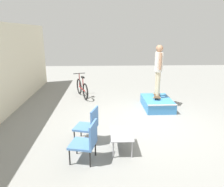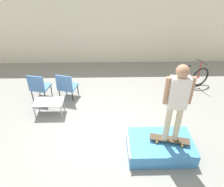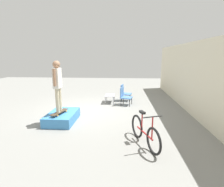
{
  "view_description": "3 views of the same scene",
  "coord_description": "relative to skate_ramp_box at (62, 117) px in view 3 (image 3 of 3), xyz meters",
  "views": [
    {
      "loc": [
        -6.03,
        1.33,
        2.68
      ],
      "look_at": [
        0.2,
        1.06,
        0.93
      ],
      "focal_mm": 35.0,
      "sensor_mm": 36.0,
      "label": 1
    },
    {
      "loc": [
        0.3,
        -4.22,
        3.93
      ],
      "look_at": [
        0.41,
        0.69,
        0.8
      ],
      "focal_mm": 35.0,
      "sensor_mm": 36.0,
      "label": 2
    },
    {
      "loc": [
        7.55,
        1.64,
        2.4
      ],
      "look_at": [
        0.32,
        1.14,
        0.86
      ],
      "focal_mm": 28.0,
      "sensor_mm": 36.0,
      "label": 3
    }
  ],
  "objects": [
    {
      "name": "coffee_table",
      "position": [
        -2.88,
        1.56,
        0.18
      ],
      "size": [
        0.84,
        0.51,
        0.41
      ],
      "color": "#9E9EA3",
      "rests_on": "ground_plane"
    },
    {
      "name": "ground_plane",
      "position": [
        -1.49,
        0.65,
        -0.17
      ],
      "size": [
        24.0,
        24.0,
        0.0
      ],
      "primitive_type": "plane",
      "color": "gray"
    },
    {
      "name": "patio_chair_right",
      "position": [
        -2.47,
        2.33,
        0.3
      ],
      "size": [
        0.64,
        0.64,
        0.89
      ],
      "rotation": [
        0.0,
        0.0,
        2.86
      ],
      "color": "black",
      "rests_on": "ground_plane"
    },
    {
      "name": "skate_ramp_box",
      "position": [
        0.0,
        0.0,
        0.0
      ],
      "size": [
        1.51,
        0.98,
        0.37
      ],
      "color": "#3D84C6",
      "rests_on": "ground_plane"
    },
    {
      "name": "patio_chair_left",
      "position": [
        -3.33,
        2.33,
        0.3
      ],
      "size": [
        0.62,
        0.62,
        0.89
      ],
      "rotation": [
        0.0,
        0.0,
        2.92
      ],
      "color": "black",
      "rests_on": "ground_plane"
    },
    {
      "name": "person_skater",
      "position": [
        0.19,
        -0.02,
        1.35
      ],
      "size": [
        0.57,
        0.25,
        1.82
      ],
      "rotation": [
        0.0,
        0.0,
        -0.01
      ],
      "color": "#C6B793",
      "rests_on": "skateboard_on_ramp"
    },
    {
      "name": "bicycle",
      "position": [
        1.57,
        2.87,
        0.2
      ],
      "size": [
        1.59,
        0.71,
        0.97
      ],
      "rotation": [
        0.0,
        0.0,
        0.36
      ],
      "color": "black",
      "rests_on": "ground_plane"
    },
    {
      "name": "house_wall_back",
      "position": [
        -1.49,
        5.12,
        1.33
      ],
      "size": [
        12.0,
        0.06,
        3.0
      ],
      "color": "beige",
      "rests_on": "ground_plane"
    },
    {
      "name": "skateboard_on_ramp",
      "position": [
        0.19,
        -0.02,
        0.26
      ],
      "size": [
        0.9,
        0.4,
        0.07
      ],
      "rotation": [
        0.0,
        0.0,
        -0.24
      ],
      "color": "#473828",
      "rests_on": "skate_ramp_box"
    }
  ]
}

